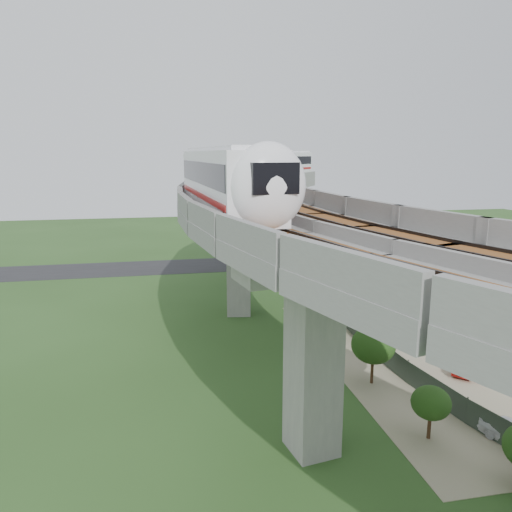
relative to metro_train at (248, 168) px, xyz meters
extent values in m
plane|color=#2A491D|center=(-3.14, -18.05, -12.31)|extent=(160.00, 160.00, 0.00)
cube|color=gray|center=(10.86, -20.05, -12.29)|extent=(18.00, 26.00, 0.04)
cube|color=#232326|center=(-3.14, 11.95, -12.29)|extent=(60.00, 8.00, 0.03)
cube|color=#99968E|center=(5.97, 13.75, -8.11)|extent=(2.86, 2.93, 8.40)
cube|color=#99968E|center=(5.97, 13.75, -3.31)|extent=(7.21, 5.74, 1.20)
cube|color=#99968E|center=(-2.23, -7.63, -8.11)|extent=(2.35, 2.51, 8.40)
cube|color=#99968E|center=(-2.23, -7.63, -3.31)|extent=(7.31, 3.58, 1.20)
cube|color=#99968E|center=(-2.23, -28.47, -8.11)|extent=(2.35, 2.51, 8.40)
cube|color=#99968E|center=(-2.23, -28.47, -3.31)|extent=(7.31, 3.58, 1.20)
cube|color=gray|center=(3.05, 8.49, -2.31)|extent=(16.42, 20.91, 0.80)
cube|color=gray|center=(-0.81, 10.39, -1.41)|extent=(8.66, 17.08, 1.00)
cube|color=gray|center=(6.90, 6.59, -1.41)|extent=(8.66, 17.08, 1.00)
cube|color=brown|center=(1.07, 9.46, -1.85)|extent=(10.68, 18.08, 0.12)
cube|color=black|center=(1.07, 9.46, -1.73)|extent=(9.69, 17.59, 0.12)
cube|color=brown|center=(5.02, 7.52, -1.85)|extent=(10.68, 18.08, 0.12)
cube|color=black|center=(5.02, 7.52, -1.73)|extent=(9.69, 17.59, 0.12)
cube|color=gray|center=(-2.44, -8.92, -2.31)|extent=(11.77, 20.03, 0.80)
cube|color=gray|center=(-6.69, -8.26, -1.41)|extent=(3.22, 18.71, 1.00)
cube|color=gray|center=(1.81, -9.57, -1.41)|extent=(3.22, 18.71, 1.00)
cube|color=brown|center=(-4.62, -8.58, -1.85)|extent=(5.44, 19.05, 0.12)
cube|color=black|center=(-4.62, -8.58, -1.73)|extent=(4.35, 18.88, 0.12)
cube|color=brown|center=(-0.27, -9.25, -1.85)|extent=(5.44, 19.05, 0.12)
cube|color=black|center=(-0.27, -9.25, -1.73)|extent=(4.35, 18.88, 0.12)
cube|color=gray|center=(-2.44, -27.17, -2.31)|extent=(11.77, 20.03, 0.80)
cube|color=gray|center=(-6.69, -27.83, -1.41)|extent=(3.22, 18.71, 1.00)
cube|color=gray|center=(1.81, -26.52, -1.41)|extent=(3.22, 18.71, 1.00)
cube|color=brown|center=(-4.62, -27.51, -1.85)|extent=(5.44, 19.05, 0.12)
cube|color=black|center=(-4.62, -27.51, -1.73)|extent=(4.35, 18.88, 0.12)
cube|color=brown|center=(-0.27, -26.84, -1.85)|extent=(5.44, 19.05, 0.12)
cube|color=black|center=(-0.27, -26.84, -1.73)|extent=(4.35, 18.88, 0.12)
cube|color=white|center=(-5.25, -21.51, -0.07)|extent=(3.53, 15.13, 3.20)
cube|color=white|center=(-5.25, -21.51, 1.63)|extent=(2.95, 14.35, 0.22)
cube|color=black|center=(-5.25, -21.51, 0.38)|extent=(3.56, 14.53, 1.15)
cube|color=#A71310|center=(-5.25, -21.51, -0.82)|extent=(3.56, 14.53, 0.30)
cube|color=black|center=(-5.25, -21.51, -1.53)|extent=(2.61, 12.84, 0.28)
cube|color=white|center=(-4.16, -5.99, -0.07)|extent=(5.56, 15.24, 3.20)
cube|color=white|center=(-4.16, -5.99, 1.63)|extent=(4.88, 14.40, 0.22)
cube|color=black|center=(-4.16, -5.99, 0.38)|extent=(5.50, 14.66, 1.15)
cube|color=#A71310|center=(-4.16, -5.99, -0.82)|extent=(5.50, 14.66, 0.30)
cube|color=black|center=(-4.16, -5.99, -1.53)|extent=(4.34, 12.88, 0.28)
cube|color=white|center=(0.74, 8.78, -0.07)|extent=(8.91, 14.70, 3.20)
cube|color=white|center=(0.74, 8.78, 1.63)|extent=(8.09, 13.79, 0.22)
cube|color=black|center=(0.74, 8.78, 0.38)|extent=(8.70, 14.18, 1.15)
cube|color=#A71310|center=(0.74, 8.78, -0.82)|extent=(8.70, 14.18, 0.30)
cube|color=black|center=(0.74, 8.78, -1.53)|extent=(7.21, 12.32, 0.28)
cube|color=white|center=(9.15, 21.87, -0.07)|extent=(11.70, 13.24, 3.20)
cube|color=white|center=(9.15, 21.87, 1.63)|extent=(10.80, 12.32, 0.22)
cube|color=black|center=(9.15, 21.87, 0.38)|extent=(11.36, 12.82, 1.15)
cube|color=#A71310|center=(9.15, 21.87, -0.82)|extent=(11.36, 12.82, 0.30)
cube|color=black|center=(9.15, 21.87, -1.53)|extent=(9.64, 11.00, 0.28)
ellipsoid|color=white|center=(-4.42, -28.71, 0.08)|extent=(3.59, 2.36, 3.64)
cylinder|color=#2D382D|center=(9.11, 1.25, -11.56)|extent=(0.08, 0.08, 1.50)
cube|color=#2D382D|center=(8.24, -1.07, -11.56)|extent=(1.69, 4.77, 1.40)
cylinder|color=#2D382D|center=(7.48, -3.42, -11.56)|extent=(0.08, 0.08, 1.50)
cube|color=#2D382D|center=(6.83, -5.81, -11.56)|extent=(1.23, 4.91, 1.40)
cylinder|color=#2D382D|center=(6.30, -8.22, -11.56)|extent=(0.08, 0.08, 1.50)
cube|color=#2D382D|center=(5.89, -10.66, -11.56)|extent=(0.75, 4.99, 1.40)
cylinder|color=#2D382D|center=(5.59, -13.11, -11.56)|extent=(0.08, 0.08, 1.50)
cube|color=#2D382D|center=(5.42, -15.58, -11.56)|extent=(0.27, 5.04, 1.40)
cylinder|color=#2D382D|center=(5.36, -18.05, -11.56)|extent=(0.08, 0.08, 1.50)
cube|color=#2D382D|center=(5.42, -20.52, -11.56)|extent=(0.27, 5.04, 1.40)
cylinder|color=#2D382D|center=(5.59, -22.98, -11.56)|extent=(0.08, 0.08, 1.50)
cube|color=#2D382D|center=(5.89, -25.44, -11.56)|extent=(0.75, 4.99, 1.40)
cylinder|color=#2D382D|center=(6.30, -27.87, -11.56)|extent=(0.08, 0.08, 1.50)
cube|color=#2D382D|center=(6.83, -30.29, -11.56)|extent=(1.23, 4.91, 1.40)
cylinder|color=#382314|center=(8.83, 4.58, -11.79)|extent=(0.18, 0.18, 1.03)
ellipsoid|color=#193912|center=(8.83, 4.58, -10.38)|extent=(3.00, 3.00, 2.55)
cylinder|color=#382314|center=(6.83, 0.06, -11.68)|extent=(0.18, 0.18, 1.26)
ellipsoid|color=#193912|center=(6.83, 0.06, -10.48)|extent=(1.91, 1.91, 1.62)
cylinder|color=#382314|center=(5.06, -6.44, -11.53)|extent=(0.18, 0.18, 1.56)
ellipsoid|color=#193912|center=(5.06, -6.44, -10.13)|extent=(2.05, 2.05, 1.74)
cylinder|color=#382314|center=(3.70, -11.68, -11.47)|extent=(0.18, 0.18, 1.68)
ellipsoid|color=#193912|center=(3.70, -11.68, -9.91)|extent=(2.38, 2.38, 2.03)
cylinder|color=#382314|center=(2.87, -15.04, -11.80)|extent=(0.18, 0.18, 1.01)
ellipsoid|color=#193912|center=(2.87, -15.04, -10.60)|extent=(2.32, 2.32, 1.97)
cylinder|color=#382314|center=(3.45, -22.61, -11.46)|extent=(0.18, 0.18, 1.69)
ellipsoid|color=#193912|center=(3.45, -22.61, -9.82)|extent=(2.64, 2.64, 2.24)
cylinder|color=#382314|center=(3.68, -28.75, -11.64)|extent=(0.18, 0.18, 1.34)
ellipsoid|color=#193912|center=(3.68, -28.75, -10.40)|extent=(1.91, 1.91, 1.62)
imported|color=#9A120E|center=(10.13, -22.24, -11.70)|extent=(3.27, 3.31, 1.14)
imported|color=black|center=(13.68, -10.94, -11.66)|extent=(4.50, 3.40, 1.21)
camera|label=1|loc=(-8.95, -48.77, 1.41)|focal=35.00mm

